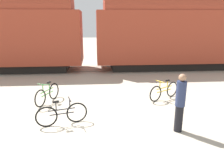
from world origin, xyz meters
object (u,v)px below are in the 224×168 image
(bicycle_green, at_px, (47,94))
(bicycle_black, at_px, (62,114))
(bicycle_yellow, at_px, (164,91))
(person_in_navy, at_px, (180,103))
(freight_train, at_px, (89,28))

(bicycle_green, xyz_separation_m, bicycle_black, (0.88, -2.08, -0.01))
(bicycle_yellow, xyz_separation_m, person_in_navy, (-0.45, -2.85, 0.57))
(bicycle_yellow, bearing_deg, bicycle_green, -179.47)
(bicycle_yellow, distance_m, person_in_navy, 2.94)
(freight_train, distance_m, bicycle_yellow, 7.60)
(freight_train, height_order, bicycle_black, freight_train)
(bicycle_black, height_order, person_in_navy, person_in_navy)
(bicycle_green, bearing_deg, bicycle_black, -67.03)
(freight_train, distance_m, bicycle_green, 7.08)
(bicycle_green, bearing_deg, freight_train, 75.66)
(bicycle_black, bearing_deg, bicycle_green, 112.97)
(bicycle_green, relative_size, person_in_navy, 0.87)
(freight_train, xyz_separation_m, bicycle_black, (-0.76, -8.52, -2.45))
(bicycle_green, distance_m, person_in_navy, 5.34)
(bicycle_yellow, bearing_deg, freight_train, 117.37)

